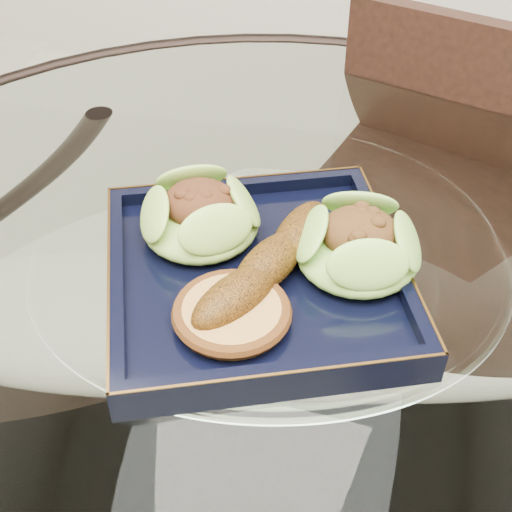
# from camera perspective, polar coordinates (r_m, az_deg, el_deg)

# --- Properties ---
(dining_table) EXTENTS (1.13, 1.13, 0.77)m
(dining_table) POSITION_cam_1_polar(r_m,az_deg,el_deg) (0.80, 0.83, -11.03)
(dining_table) COLOR white
(dining_table) RESTS_ON ground
(dining_chair) EXTENTS (0.48, 0.48, 0.87)m
(dining_chair) POSITION_cam_1_polar(r_m,az_deg,el_deg) (1.09, 12.29, -3.11)
(dining_chair) COLOR #321810
(dining_chair) RESTS_ON ground
(navy_plate) EXTENTS (0.35, 0.35, 0.02)m
(navy_plate) POSITION_cam_1_polar(r_m,az_deg,el_deg) (0.67, -0.00, -1.94)
(navy_plate) COLOR black
(navy_plate) RESTS_ON dining_table
(lettuce_wrap_left) EXTENTS (0.12, 0.12, 0.04)m
(lettuce_wrap_left) POSITION_cam_1_polar(r_m,az_deg,el_deg) (0.69, -4.49, 3.00)
(lettuce_wrap_left) COLOR #689F2E
(lettuce_wrap_left) RESTS_ON navy_plate
(lettuce_wrap_right) EXTENTS (0.14, 0.14, 0.04)m
(lettuce_wrap_right) POSITION_cam_1_polar(r_m,az_deg,el_deg) (0.66, 8.14, 0.60)
(lettuce_wrap_right) COLOR #5A922A
(lettuce_wrap_right) RESTS_ON navy_plate
(roasted_plantain) EXTENTS (0.11, 0.19, 0.04)m
(roasted_plantain) POSITION_cam_1_polar(r_m,az_deg,el_deg) (0.64, 1.06, -0.59)
(roasted_plantain) COLOR #5D3609
(roasted_plantain) RESTS_ON navy_plate
(crumb_patty) EXTENTS (0.10, 0.10, 0.02)m
(crumb_patty) POSITION_cam_1_polar(r_m,az_deg,el_deg) (0.61, -1.94, -4.68)
(crumb_patty) COLOR gold
(crumb_patty) RESTS_ON navy_plate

